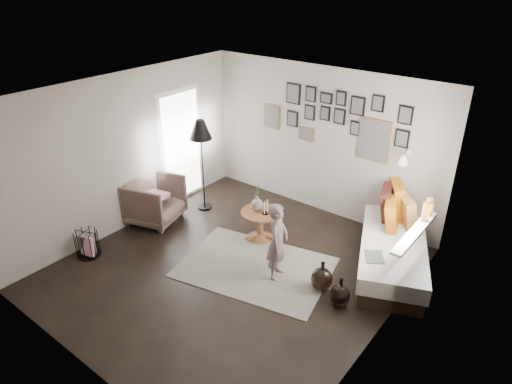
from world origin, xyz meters
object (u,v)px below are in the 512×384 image
Objects in this scene: pedestal_table at (260,226)px; demijohn_small at (340,295)px; vase at (257,202)px; daybed at (395,247)px; child at (278,242)px; armchair at (154,200)px; floor_lamp at (201,133)px; demijohn_large at (322,279)px; magazine_basket at (87,244)px.

demijohn_small is (1.83, -0.66, -0.07)m from pedestal_table.
vase is 0.20× the size of daybed.
armchair is at bearing 70.27° from child.
pedestal_table is 1.91m from floor_lamp.
child is (-0.67, -0.13, 0.42)m from demijohn_large.
vase is 0.27× the size of floor_lamp.
pedestal_table is at bearing 30.71° from child.
vase is at bearing 32.49° from child.
daybed reaches higher than magazine_basket.
armchair reaches higher than magazine_basket.
vase is 1.60m from floor_lamp.
child is at bearing -168.98° from demijohn_large.
demijohn_large is (3.28, 0.14, -0.22)m from armchair.
pedestal_table is 1.44× the size of magazine_basket.
daybed is 5.01× the size of demijohn_large.
child is at bearing -156.18° from daybed.
pedestal_table is at bearing 48.57° from magazine_basket.
child reaches higher than magazine_basket.
vase is at bearing 160.53° from demijohn_small.
daybed is at bearing 64.45° from demijohn_large.
pedestal_table is 1.40× the size of vase.
floor_lamp is (-1.44, 0.19, 1.23)m from pedestal_table.
daybed is 1.31m from demijohn_small.
pedestal_table is 0.28× the size of daybed.
vase is at bearing 173.20° from daybed.
daybed is 5.18× the size of magazine_basket.
armchair is 1.37m from magazine_basket.
pedestal_table is at bearing 160.30° from demijohn_small.
daybed is at bearing 80.90° from demijohn_small.
pedestal_table is 1.39× the size of demijohn_large.
floor_lamp reaches higher than armchair.
floor_lamp is at bearing 172.78° from vase.
floor_lamp reaches higher than demijohn_large.
pedestal_table is 2.72m from magazine_basket.
pedestal_table is 1.93m from armchair.
armchair is (-1.72, -0.70, -0.24)m from vase.
demijohn_large is at bearing 24.61° from magazine_basket.
magazine_basket is (-0.35, -2.23, -1.25)m from floor_lamp.
armchair is 2.62m from child.
daybed is 3.69m from floor_lamp.
armchair is at bearing -177.48° from demijohn_large.
vase is 1.03× the size of magazine_basket.
child is at bearing -106.18° from armchair.
child reaches higher than vase.
daybed is (2.12, 0.61, -0.32)m from vase.
child is (0.81, -0.67, 0.36)m from pedestal_table.
daybed reaches higher than pedestal_table.
floor_lamp is 3.73× the size of demijohn_large.
vase is 0.99× the size of demijohn_large.
magazine_basket is 0.97× the size of demijohn_large.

